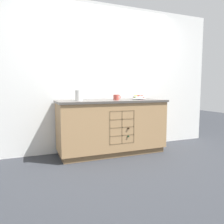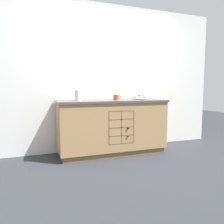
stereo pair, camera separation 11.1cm
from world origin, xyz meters
TOP-DOWN VIEW (x-y plane):
  - ground_plane at (0.00, 0.00)m, footprint 14.00×14.00m
  - back_wall at (0.00, 0.36)m, footprint 4.40×0.06m
  - kitchen_island at (0.00, -0.00)m, footprint 1.81×0.63m
  - fruit_bowl at (0.53, 0.06)m, footprint 0.25×0.25m
  - white_pitcher at (-0.55, -0.00)m, footprint 0.18×0.12m
  - ceramic_mug at (0.08, -0.00)m, footprint 0.13×0.09m

SIDE VIEW (x-z plane):
  - ground_plane at x=0.00m, z-range 0.00..0.00m
  - kitchen_island at x=0.00m, z-range 0.01..0.90m
  - fruit_bowl at x=0.53m, z-range 0.90..0.98m
  - ceramic_mug at x=0.08m, z-range 0.90..0.99m
  - white_pitcher at x=-0.55m, z-range 0.90..1.07m
  - back_wall at x=0.00m, z-range 0.00..2.55m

